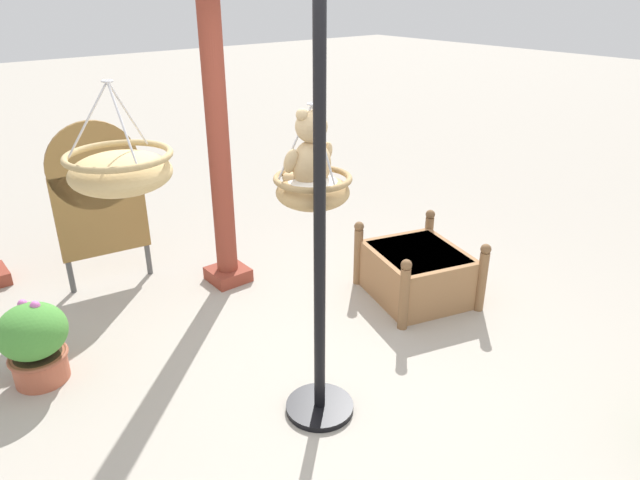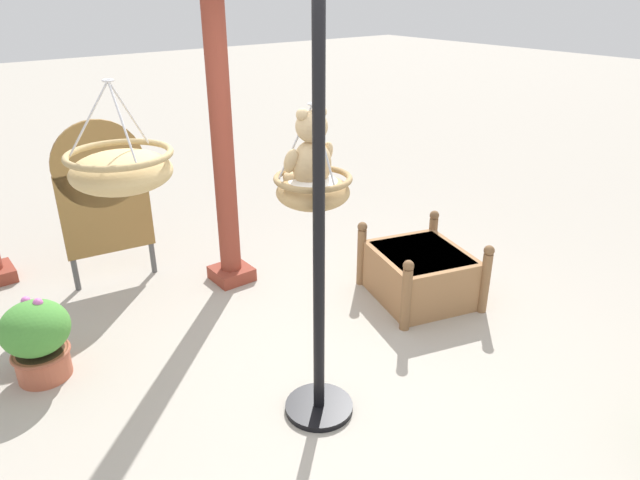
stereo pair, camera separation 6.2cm
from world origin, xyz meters
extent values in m
plane|color=#A8A093|center=(0.00, 0.00, 0.00)|extent=(40.00, 40.00, 0.00)
cylinder|color=black|center=(-0.14, -0.12, 1.25)|extent=(0.07, 0.07, 2.50)
cylinder|color=black|center=(-0.14, -0.12, 0.02)|extent=(0.44, 0.44, 0.04)
ellipsoid|color=tan|center=(0.01, 0.13, 1.40)|extent=(0.44, 0.44, 0.19)
torus|color=#97794E|center=(0.01, 0.13, 1.48)|extent=(0.47, 0.47, 0.04)
ellipsoid|color=silver|center=(0.01, 0.13, 1.42)|extent=(0.39, 0.39, 0.16)
cylinder|color=#B7B7BC|center=(0.10, 0.18, 1.70)|extent=(0.19, 0.12, 0.44)
cylinder|color=#B7B7BC|center=(-0.07, 0.18, 1.70)|extent=(0.19, 0.12, 0.44)
cylinder|color=#B7B7BC|center=(0.01, 0.03, 1.70)|extent=(0.01, 0.22, 0.44)
torus|color=#B7B7BC|center=(0.01, 0.13, 1.92)|extent=(0.06, 0.06, 0.01)
ellipsoid|color=tan|center=(0.01, 0.14, 1.57)|extent=(0.24, 0.21, 0.29)
sphere|color=tan|center=(0.01, 0.14, 1.79)|extent=(0.21, 0.21, 0.19)
ellipsoid|color=#D9B683|center=(0.01, 0.21, 1.78)|extent=(0.09, 0.08, 0.06)
sphere|color=black|center=(0.01, 0.24, 1.78)|extent=(0.03, 0.03, 0.03)
sphere|color=tan|center=(-0.05, 0.14, 1.87)|extent=(0.07, 0.07, 0.07)
sphere|color=tan|center=(0.08, 0.14, 1.87)|extent=(0.07, 0.07, 0.07)
ellipsoid|color=tan|center=(-0.11, 0.17, 1.60)|extent=(0.08, 0.14, 0.18)
ellipsoid|color=tan|center=(0.14, 0.17, 1.60)|extent=(0.08, 0.14, 0.18)
ellipsoid|color=tan|center=(-0.05, 0.24, 1.46)|extent=(0.09, 0.17, 0.09)
ellipsoid|color=tan|center=(0.08, 0.24, 1.46)|extent=(0.09, 0.17, 0.09)
ellipsoid|color=tan|center=(-0.95, 0.60, 1.59)|extent=(0.56, 0.56, 0.22)
torus|color=tan|center=(-0.95, 0.60, 1.69)|extent=(0.58, 0.58, 0.04)
cylinder|color=#B7B7BC|center=(-0.84, 0.66, 1.89)|extent=(0.24, 0.14, 0.40)
cylinder|color=#B7B7BC|center=(-1.06, 0.66, 1.89)|extent=(0.24, 0.14, 0.40)
cylinder|color=#B7B7BC|center=(-0.95, 0.47, 1.89)|extent=(0.01, 0.27, 0.40)
torus|color=#B7B7BC|center=(-0.95, 0.60, 2.08)|extent=(0.06, 0.06, 0.01)
cylinder|color=brown|center=(0.32, 1.79, 1.42)|extent=(0.19, 0.19, 2.84)
cube|color=brown|center=(0.32, 1.79, 0.06)|extent=(0.34, 0.34, 0.12)
cube|color=#9E7047|center=(1.45, 0.50, 0.22)|extent=(0.94, 0.99, 0.44)
cube|color=#382819|center=(1.45, 0.50, 0.41)|extent=(0.83, 0.87, 0.06)
cylinder|color=brown|center=(1.21, 0.99, 0.27)|extent=(0.08, 0.08, 0.54)
cylinder|color=brown|center=(1.92, 0.79, 0.27)|extent=(0.08, 0.08, 0.54)
cylinder|color=brown|center=(0.99, 0.21, 0.27)|extent=(0.08, 0.08, 0.54)
cylinder|color=brown|center=(1.69, 0.00, 0.27)|extent=(0.08, 0.08, 0.54)
sphere|color=brown|center=(1.21, 0.99, 0.57)|extent=(0.09, 0.09, 0.09)
sphere|color=brown|center=(1.92, 0.79, 0.57)|extent=(0.09, 0.09, 0.09)
sphere|color=brown|center=(0.99, 0.21, 0.57)|extent=(0.09, 0.09, 0.09)
sphere|color=brown|center=(1.69, 0.00, 0.57)|extent=(0.09, 0.09, 0.09)
cylinder|color=#AD563D|center=(-1.45, 1.35, 0.10)|extent=(0.36, 0.36, 0.21)
torus|color=#9C4E37|center=(-1.45, 1.35, 0.20)|extent=(0.39, 0.39, 0.03)
cylinder|color=#382819|center=(-1.45, 1.35, 0.19)|extent=(0.32, 0.32, 0.03)
ellipsoid|color=#478E38|center=(-1.45, 1.35, 0.40)|extent=(0.46, 0.46, 0.38)
sphere|color=#D166B7|center=(-1.39, 1.34, 0.58)|extent=(0.07, 0.07, 0.07)
sphere|color=#D166B7|center=(-1.45, 1.46, 0.56)|extent=(0.06, 0.06, 0.06)
sphere|color=#D166B7|center=(-1.50, 1.34, 0.55)|extent=(0.05, 0.05, 0.05)
cube|color=olive|center=(-0.54, 2.43, 0.69)|extent=(0.77, 0.14, 0.77)
cylinder|color=olive|center=(-0.54, 2.43, 1.12)|extent=(0.77, 0.14, 0.77)
cylinder|color=#4C4C4C|center=(-0.88, 2.48, 0.15)|extent=(0.05, 0.05, 0.30)
cylinder|color=#4C4C4C|center=(-0.19, 2.38, 0.15)|extent=(0.05, 0.05, 0.30)
camera|label=1|loc=(-1.99, -2.41, 2.55)|focal=32.21mm
camera|label=2|loc=(-1.95, -2.45, 2.55)|focal=32.21mm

